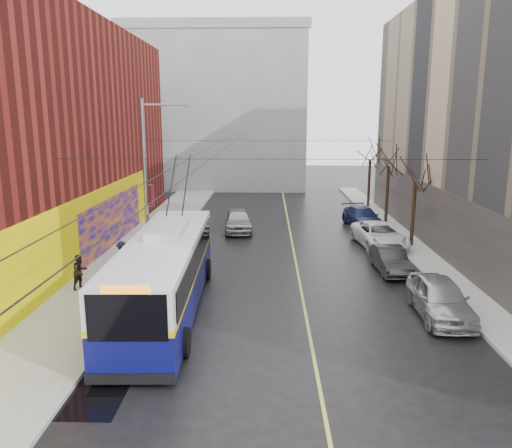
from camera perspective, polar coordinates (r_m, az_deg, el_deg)
The scene contains 21 objects.
ground at distance 16.96m, azimuth 1.67°, elevation -16.51°, with size 140.00×140.00×0.00m, color black.
sidewalk_left at distance 29.14m, azimuth -14.42°, elevation -4.26°, with size 4.00×60.00×0.15m, color gray.
sidewalk_right at distance 29.50m, azimuth 19.37°, elevation -4.38°, with size 2.00×60.00×0.15m, color gray.
lane_line at distance 30.04m, azimuth 4.42°, elevation -3.55°, with size 0.12×50.00×0.01m, color #BFB74C.
building_far at distance 60.15m, azimuth -4.35°, elevation 13.01°, with size 20.50×12.10×18.00m.
streetlight_pole at distance 25.80m, azimuth -12.17°, elevation 4.59°, with size 2.65×0.60×9.00m.
catenary_wires at distance 29.80m, azimuth -3.33°, elevation 8.53°, with size 18.00×60.00×0.22m.
tree_near at distance 32.35m, azimuth 17.84°, elevation 6.00°, with size 3.20×3.20×6.40m.
tree_mid at distance 39.06m, azimuth 15.00°, elevation 7.55°, with size 3.20×3.20×6.68m.
tree_far at distance 45.89m, azimuth 12.96°, elevation 8.15°, with size 3.20×3.20×6.57m.
puddle at distance 16.80m, azimuth -17.97°, elevation -17.42°, with size 2.10×3.46×0.01m, color black.
pigeons_flying at distance 24.68m, azimuth -4.52°, elevation 9.61°, with size 4.65×2.79×1.01m.
trolleybus at distance 21.48m, azimuth -10.37°, elevation -5.45°, with size 3.32×13.03×6.13m.
parked_car_a at distance 22.10m, azimuth 20.27°, elevation -7.94°, with size 1.94×4.82×1.64m, color #AFB0B4.
parked_car_b at distance 27.56m, azimuth 15.09°, elevation -3.96°, with size 1.42×4.07×1.34m, color #252527.
parked_car_c at distance 32.64m, azimuth 13.93°, elevation -1.23°, with size 2.53×5.49×1.53m, color white.
parked_car_d at distance 38.19m, azimuth 12.09°, elevation 0.75°, with size 2.07×5.09×1.48m, color navy.
following_car at distance 36.00m, azimuth -2.07°, elevation 0.45°, with size 1.93×4.79×1.63m, color #99999D.
pedestrian_a at distance 26.79m, azimuth -13.31°, elevation -3.72°, with size 0.58×0.38×1.59m, color black.
pedestrian_b at distance 25.01m, azimuth -19.45°, elevation -5.16°, with size 0.81×0.63×1.66m, color black.
pedestrian_c at distance 27.06m, azimuth -15.06°, elevation -3.61°, with size 1.05×0.61×1.63m, color black.
Camera 1 is at (-0.12, -14.87, 8.15)m, focal length 35.00 mm.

